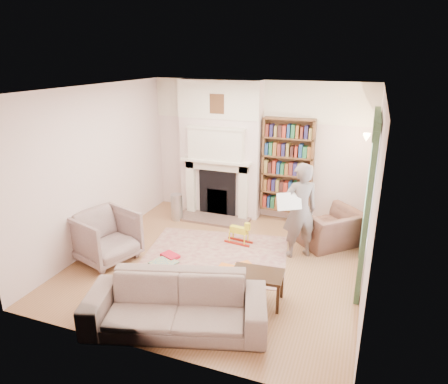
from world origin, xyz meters
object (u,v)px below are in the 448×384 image
at_px(sofa, 176,304).
at_px(armchair_left, 106,237).
at_px(bookcase, 287,166).
at_px(coffee_table, 257,287).
at_px(armchair_reading, 329,228).
at_px(man_reading, 300,211).
at_px(rocking_horse, 239,232).
at_px(paraffin_heater, 177,207).

bearing_deg(sofa, armchair_left, 131.59).
bearing_deg(bookcase, coffee_table, -85.30).
height_order(armchair_reading, man_reading, man_reading).
distance_m(armchair_reading, armchair_left, 3.88).
bearing_deg(rocking_horse, armchair_reading, 25.50).
height_order(armchair_reading, armchair_left, armchair_left).
relative_size(armchair_reading, armchair_left, 1.11).
bearing_deg(sofa, armchair_reading, 46.68).
xyz_separation_m(bookcase, sofa, (-0.55, -3.85, -0.85)).
relative_size(bookcase, sofa, 0.83).
bearing_deg(armchair_reading, bookcase, -84.33).
height_order(bookcase, rocking_horse, bookcase).
bearing_deg(man_reading, paraffin_heater, -47.16).
distance_m(armchair_left, man_reading, 3.24).
distance_m(man_reading, rocking_horse, 1.24).
xyz_separation_m(coffee_table, rocking_horse, (-0.80, 1.63, -0.01)).
bearing_deg(armchair_left, armchair_reading, -43.42).
distance_m(coffee_table, rocking_horse, 1.81).
relative_size(sofa, paraffin_heater, 4.06).
xyz_separation_m(sofa, coffee_table, (0.80, 0.87, -0.10)).
bearing_deg(paraffin_heater, armchair_reading, -1.96).
height_order(armchair_left, man_reading, man_reading).
height_order(armchair_left, paraffin_heater, armchair_left).
relative_size(coffee_table, paraffin_heater, 1.27).
relative_size(armchair_reading, coffee_table, 1.44).
bearing_deg(man_reading, armchair_left, -9.56).
distance_m(bookcase, armchair_left, 3.70).
bearing_deg(armchair_reading, sofa, 19.24).
height_order(paraffin_heater, rocking_horse, paraffin_heater).
height_order(coffee_table, paraffin_heater, paraffin_heater).
relative_size(armchair_left, coffee_table, 1.30).
xyz_separation_m(bookcase, armchair_left, (-2.44, -2.67, -0.76)).
xyz_separation_m(bookcase, armchair_reading, (0.98, -0.83, -0.85)).
distance_m(sofa, rocking_horse, 2.50).
distance_m(armchair_left, rocking_horse, 2.31).
distance_m(armchair_left, paraffin_heater, 1.97).
height_order(armchair_reading, sofa, armchair_reading).
bearing_deg(paraffin_heater, bookcase, 19.01).
xyz_separation_m(bookcase, man_reading, (0.53, -1.43, -0.35)).
relative_size(paraffin_heater, rocking_horse, 1.11).
bearing_deg(bookcase, armchair_left, -132.41).
bearing_deg(coffee_table, sofa, -136.77).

